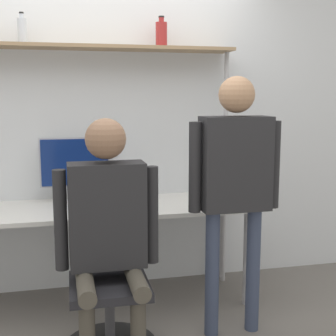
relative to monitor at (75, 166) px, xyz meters
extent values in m
plane|color=slate|center=(0.18, -0.56, -1.01)|extent=(12.00, 12.00, 0.00)
cube|color=silver|center=(0.18, 0.16, 0.34)|extent=(8.00, 0.06, 2.70)
cube|color=silver|center=(0.18, -0.21, -0.29)|extent=(2.16, 0.67, 0.03)
cylinder|color=#A5A5AA|center=(1.20, -0.48, -0.66)|extent=(0.05, 0.05, 0.71)
cylinder|color=#A5A5AA|center=(1.20, 0.07, -0.66)|extent=(0.05, 0.05, 0.71)
cube|color=#997A56|center=(0.18, -0.02, 0.87)|extent=(2.06, 0.29, 0.02)
cylinder|color=#B2B2B7|center=(1.19, -0.02, -0.06)|extent=(0.04, 0.04, 1.89)
cylinder|color=#B7B7BC|center=(0.00, 0.00, -0.27)|extent=(0.18, 0.18, 0.01)
cylinder|color=#B7B7BC|center=(0.00, 0.00, -0.21)|extent=(0.06, 0.06, 0.12)
cube|color=#B7B7BC|center=(0.00, 0.00, 0.03)|extent=(0.52, 0.01, 0.37)
cube|color=navy|center=(0.00, 0.00, 0.03)|extent=(0.50, 0.02, 0.35)
cube|color=silver|center=(0.15, -0.37, -0.27)|extent=(0.33, 0.26, 0.01)
cube|color=black|center=(0.15, -0.39, -0.26)|extent=(0.28, 0.14, 0.00)
cube|color=silver|center=(0.15, -0.26, -0.14)|extent=(0.33, 0.06, 0.26)
cube|color=black|center=(0.15, -0.27, -0.14)|extent=(0.29, 0.04, 0.23)
cube|color=silver|center=(0.42, -0.38, -0.27)|extent=(0.07, 0.15, 0.01)
cube|color=black|center=(0.42, -0.38, -0.27)|extent=(0.06, 0.13, 0.00)
cylinder|color=#4C4C51|center=(0.15, -0.94, -0.78)|extent=(0.06, 0.06, 0.34)
cube|color=#26262B|center=(0.15, -0.94, -0.58)|extent=(0.47, 0.47, 0.05)
cube|color=#26262B|center=(0.15, -0.73, -0.33)|extent=(0.41, 0.05, 0.45)
cylinder|color=#4C473D|center=(0.00, -1.11, -0.79)|extent=(0.09, 0.09, 0.45)
cylinder|color=#4C473D|center=(0.29, -1.11, -0.79)|extent=(0.09, 0.09, 0.45)
cylinder|color=#4C473D|center=(0.00, -1.08, -0.51)|extent=(0.10, 0.38, 0.10)
cylinder|color=#4C473D|center=(0.29, -1.08, -0.51)|extent=(0.10, 0.38, 0.10)
cube|color=#262628|center=(0.15, -0.91, -0.16)|extent=(0.44, 0.20, 0.61)
cylinder|color=#262628|center=(-0.12, -0.91, -0.18)|extent=(0.08, 0.08, 0.58)
cylinder|color=#262628|center=(0.41, -0.91, -0.18)|extent=(0.08, 0.08, 0.58)
sphere|color=#8C664C|center=(0.15, -0.91, 0.28)|extent=(0.23, 0.23, 0.23)
cylinder|color=#38425B|center=(0.81, -0.85, -0.60)|extent=(0.09, 0.09, 0.83)
cylinder|color=#38425B|center=(1.09, -0.85, -0.60)|extent=(0.09, 0.09, 0.83)
cube|color=#262628|center=(0.95, -0.85, 0.11)|extent=(0.43, 0.20, 0.58)
cylinder|color=#262628|center=(0.69, -0.85, 0.09)|extent=(0.08, 0.08, 0.56)
cylinder|color=#262628|center=(1.21, -0.85, 0.09)|extent=(0.08, 0.08, 0.56)
sphere|color=tan|center=(0.95, -0.85, 0.53)|extent=(0.22, 0.22, 0.22)
cylinder|color=silver|center=(-0.34, -0.02, 0.97)|extent=(0.06, 0.06, 0.17)
cylinder|color=silver|center=(-0.34, -0.02, 1.07)|extent=(0.03, 0.03, 0.03)
cylinder|color=black|center=(-0.34, -0.02, 1.09)|extent=(0.03, 0.03, 0.01)
cylinder|color=maroon|center=(0.66, -0.02, 0.97)|extent=(0.09, 0.09, 0.18)
cylinder|color=maroon|center=(0.66, -0.02, 1.08)|extent=(0.04, 0.04, 0.03)
cylinder|color=black|center=(0.66, -0.02, 1.10)|extent=(0.04, 0.04, 0.01)
camera|label=1|loc=(-0.11, -3.55, 0.53)|focal=50.00mm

